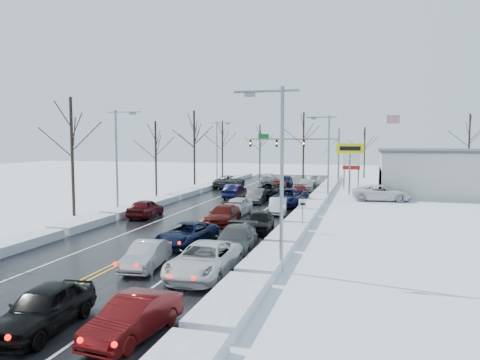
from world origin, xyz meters
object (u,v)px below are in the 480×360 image
(tires_plus_sign, at_px, (350,152))
(queued_car_0, at_px, (44,330))
(flagpole, at_px, (387,143))
(oncoming_car_0, at_px, (235,198))
(traffic_signal_mast, at_px, (303,146))
(dealership_building, at_px, (471,173))

(tires_plus_sign, bearing_deg, queued_car_0, -101.26)
(flagpole, bearing_deg, oncoming_car_0, -128.49)
(oncoming_car_0, bearing_deg, traffic_signal_mast, -104.95)
(tires_plus_sign, distance_m, dealership_building, 13.82)
(dealership_building, bearing_deg, flagpole, 126.27)
(flagpole, distance_m, queued_car_0, 58.87)
(traffic_signal_mast, bearing_deg, flagpole, 9.73)
(tires_plus_sign, distance_m, queued_car_0, 44.18)
(tires_plus_sign, xyz_separation_m, queued_car_0, (-8.57, -43.05, -4.99))
(dealership_building, distance_m, queued_car_0, 50.23)
(oncoming_car_0, bearing_deg, queued_car_0, 95.31)
(traffic_signal_mast, xyz_separation_m, queued_car_0, (-1.52, -55.05, -5.48))
(tires_plus_sign, relative_size, oncoming_car_0, 1.29)
(tires_plus_sign, relative_size, dealership_building, 0.29)
(flagpole, xyz_separation_m, dealership_building, (8.80, -12.00, -3.27))
(tires_plus_sign, relative_size, flagpole, 0.60)
(flagpole, relative_size, queued_car_0, 2.21)
(traffic_signal_mast, relative_size, tires_plus_sign, 2.21)
(dealership_building, height_order, queued_car_0, dealership_building)
(traffic_signal_mast, xyz_separation_m, flagpole, (11.72, 2.01, 0.45))
(flagpole, relative_size, oncoming_car_0, 2.14)
(dealership_building, bearing_deg, queued_car_0, -116.07)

